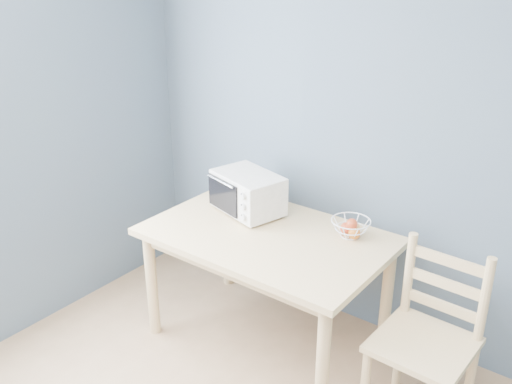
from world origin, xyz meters
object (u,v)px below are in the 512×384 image
Objects in this scene: fruit_basket at (351,227)px; dining_table at (267,249)px; toaster_oven at (246,192)px; dining_chair at (427,344)px.

dining_table is at bearing -147.56° from fruit_basket.
toaster_oven is 1.39m from dining_chair.
fruit_basket is 0.25× the size of dining_chair.
dining_chair reaches higher than dining_table.
fruit_basket is at bearing 154.64° from dining_chair.
toaster_oven is at bearing 149.74° from dining_table.
toaster_oven is at bearing -172.52° from fruit_basket.
toaster_oven is 0.71m from fruit_basket.
toaster_oven reaches higher than fruit_basket.
dining_table is 0.51m from fruit_basket.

